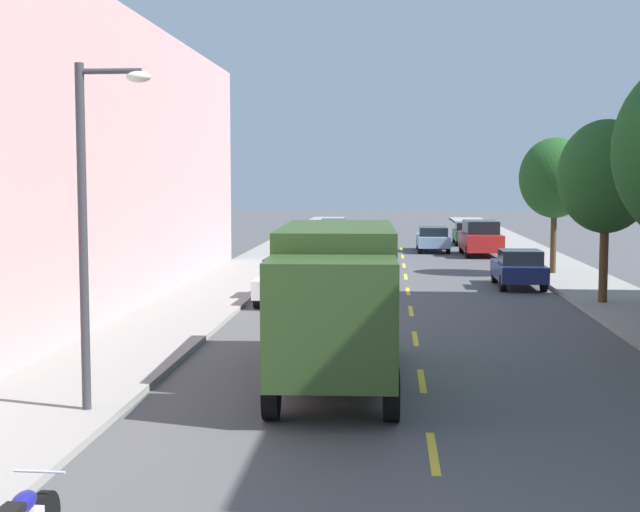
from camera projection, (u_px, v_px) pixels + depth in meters
name	position (u px, v px, depth m)	size (l,w,h in m)	color
ground_plane	(407.00, 282.00, 36.83)	(160.00, 160.00, 0.00)	#4C4C4F
sidewalk_left	(227.00, 285.00, 35.39)	(3.20, 120.00, 0.14)	gray
sidewalk_right	(594.00, 288.00, 34.29)	(3.20, 120.00, 0.14)	gray
lane_centerline_dashes	(409.00, 300.00, 31.37)	(0.14, 47.20, 0.01)	yellow
street_tree_third	(606.00, 177.00, 29.55)	(3.16, 3.16, 6.06)	#47331E
street_tree_farthest	(555.00, 178.00, 38.74)	(3.05, 3.05, 5.87)	#47331E
street_lamp	(92.00, 209.00, 15.77)	(1.35, 0.28, 6.13)	#38383D
delivery_box_truck	(336.00, 294.00, 18.79)	(2.62, 7.68, 3.23)	#2D471E
parked_hatchback_white	(286.00, 280.00, 30.82)	(1.82, 4.03, 1.50)	silver
parked_hatchback_navy	(519.00, 268.00, 34.97)	(1.75, 4.00, 1.50)	navy
parked_wagon_black	(333.00, 230.00, 59.88)	(1.91, 4.73, 1.50)	black
parked_suv_red	(481.00, 238.00, 49.29)	(2.09, 4.86, 1.93)	#AD1E1E
parked_sedan_forest	(468.00, 233.00, 57.62)	(1.89, 4.54, 1.43)	#194C28
moving_sky_sedan	(433.00, 239.00, 52.07)	(1.80, 4.50, 1.43)	#7A9EC6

